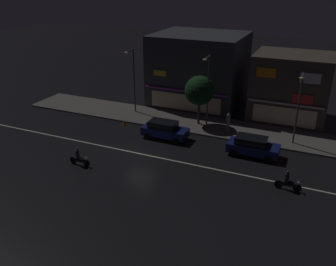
# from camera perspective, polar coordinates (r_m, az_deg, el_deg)

# --- Properties ---
(ground_plane) EXTENTS (140.00, 140.00, 0.00)m
(ground_plane) POSITION_cam_1_polar(r_m,az_deg,el_deg) (30.82, -4.51, -3.33)
(ground_plane) COLOR black
(lane_divider_stripe) EXTENTS (33.13, 0.16, 0.01)m
(lane_divider_stripe) POSITION_cam_1_polar(r_m,az_deg,el_deg) (30.81, -4.51, -3.32)
(lane_divider_stripe) COLOR beige
(lane_divider_stripe) RESTS_ON ground
(sidewalk_far) EXTENTS (34.87, 4.97, 0.14)m
(sidewalk_far) POSITION_cam_1_polar(r_m,az_deg,el_deg) (37.56, 1.35, 2.02)
(sidewalk_far) COLOR #5B5954
(sidewalk_far) RESTS_ON ground
(storefront_left_block) EXTENTS (10.09, 9.11, 8.07)m
(storefront_left_block) POSITION_cam_1_polar(r_m,az_deg,el_deg) (42.59, 5.03, 10.18)
(storefront_left_block) COLOR #383A3F
(storefront_left_block) RESTS_ON ground
(storefront_center_block) EXTENTS (7.60, 6.47, 6.87)m
(storefront_center_block) POSITION_cam_1_polar(r_m,az_deg,el_deg) (39.47, 18.96, 6.97)
(storefront_center_block) COLOR #4C443A
(storefront_center_block) RESTS_ON ground
(streetlamp_west) EXTENTS (0.44, 1.64, 6.96)m
(streetlamp_west) POSITION_cam_1_polar(r_m,az_deg,el_deg) (38.69, -5.62, 9.10)
(streetlamp_west) COLOR #47494C
(streetlamp_west) RESTS_ON sidewalk_far
(streetlamp_mid) EXTENTS (0.44, 1.64, 7.15)m
(streetlamp_mid) POSITION_cam_1_polar(r_m,az_deg,el_deg) (34.68, 6.35, 7.50)
(streetlamp_mid) COLOR #47494C
(streetlamp_mid) RESTS_ON sidewalk_far
(streetlamp_east) EXTENTS (0.44, 1.64, 6.53)m
(streetlamp_east) POSITION_cam_1_polar(r_m,az_deg,el_deg) (32.72, 20.17, 4.55)
(streetlamp_east) COLOR #47494C
(streetlamp_east) RESTS_ON sidewalk_far
(pedestrian_on_sidewalk) EXTENTS (0.36, 0.36, 1.84)m
(pedestrian_on_sidewalk) POSITION_cam_1_polar(r_m,az_deg,el_deg) (34.94, 9.57, 1.60)
(pedestrian_on_sidewalk) COLOR gray
(pedestrian_on_sidewalk) RESTS_ON sidewalk_far
(street_tree) EXTENTS (2.94, 2.94, 4.98)m
(street_tree) POSITION_cam_1_polar(r_m,az_deg,el_deg) (35.56, 5.07, 6.76)
(street_tree) COLOR #473323
(street_tree) RESTS_ON sidewalk_far
(parked_car_near_kerb) EXTENTS (4.30, 1.98, 1.67)m
(parked_car_near_kerb) POSITION_cam_1_polar(r_m,az_deg,el_deg) (33.29, -0.57, 0.55)
(parked_car_near_kerb) COLOR navy
(parked_car_near_kerb) RESTS_ON ground
(parked_car_trailing) EXTENTS (4.30, 1.98, 1.67)m
(parked_car_trailing) POSITION_cam_1_polar(r_m,az_deg,el_deg) (30.93, 13.37, -2.05)
(parked_car_trailing) COLOR navy
(parked_car_trailing) RESTS_ON ground
(motorcycle_lead) EXTENTS (1.90, 0.60, 1.52)m
(motorcycle_lead) POSITION_cam_1_polar(r_m,az_deg,el_deg) (29.58, -14.06, -3.88)
(motorcycle_lead) COLOR black
(motorcycle_lead) RESTS_ON ground
(motorcycle_following) EXTENTS (1.90, 0.60, 1.52)m
(motorcycle_following) POSITION_cam_1_polar(r_m,az_deg,el_deg) (26.93, 18.59, -7.40)
(motorcycle_following) COLOR black
(motorcycle_following) RESTS_ON ground
(traffic_cone) EXTENTS (0.36, 0.36, 0.55)m
(traffic_cone) POSITION_cam_1_polar(r_m,az_deg,el_deg) (36.84, -7.05, 1.73)
(traffic_cone) COLOR orange
(traffic_cone) RESTS_ON ground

